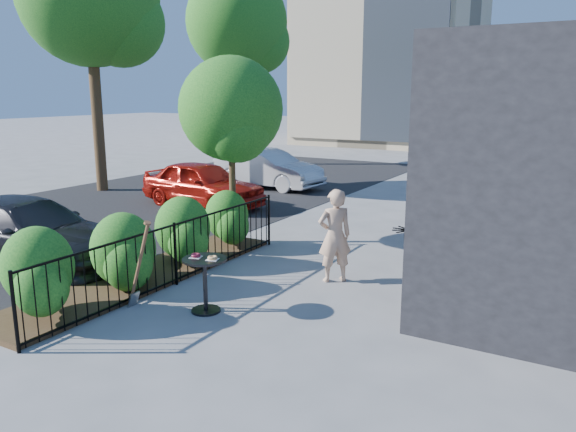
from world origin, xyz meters
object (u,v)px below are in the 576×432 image
Objects in this scene: street_tree_far at (237,29)px; car_silver at (268,169)px; cafe_table at (205,275)px; shovel at (139,269)px; car_red at (203,184)px; woman at (335,236)px; patio_tree at (232,115)px; street_tree_near at (90,5)px; car_darkgrey at (27,232)px.

street_tree_far is 8.31m from car_silver.
street_tree_far is 9.28× the size of cafe_table.
street_tree_far is 5.79× the size of shovel.
woman is at bearing -117.80° from car_red.
shovel is (-2.02, -2.64, -0.19)m from woman.
street_tree_near reaches higher than patio_tree.
street_tree_far reaches higher than car_red.
patio_tree is 4.64m from car_darkgrey.
shovel is at bearing -151.71° from car_silver.
woman is at bearing -22.09° from patio_tree.
shovel is (0.98, -3.86, -2.14)m from patio_tree.
car_red is (4.57, -0.38, -5.26)m from street_tree_near.
car_darkgrey is (-4.43, 0.18, 0.06)m from cafe_table.
car_darkgrey is at bearing -70.26° from street_tree_far.
street_tree_near is 2.09× the size of car_silver.
car_red reaches higher than cafe_table.
car_red is at bearing -77.32° from woman.
cafe_table is 4.44m from car_darkgrey.
car_darkgrey is (5.20, -6.48, -5.28)m from street_tree_near.
street_tree_near is 7.66m from car_silver.
car_silver is 9.86m from car_darkgrey.
shovel is (-0.95, -0.40, 0.05)m from cafe_table.
car_red is 0.89× the size of car_darkgrey.
patio_tree reaches higher than shovel.
patio_tree is 1.02× the size of car_red.
patio_tree is at bearing -126.45° from car_red.
woman reaches higher than car_silver.
shovel reaches higher than car_red.
street_tree_near is at bearing 90.83° from car_red.
patio_tree reaches higher than car_darkgrey.
car_red reaches higher than car_silver.
street_tree_near is at bearing 157.43° from patio_tree.
street_tree_near is 2.14× the size of car_red.
car_darkgrey is at bearing 177.70° from cafe_table.
car_darkgrey is (5.20, -14.48, -5.28)m from street_tree_far.
woman is (10.70, -12.42, -5.10)m from street_tree_far.
street_tree_far is at bearing 12.50° from car_darkgrey.
car_darkgrey is (-5.50, -2.07, -0.19)m from woman.
street_tree_far is at bearing 119.96° from shovel.
shovel is 0.37× the size of car_red.
car_silver is at bearing 112.14° from shovel.
street_tree_far is 17.16m from woman.
cafe_table is at bearing -99.54° from car_darkgrey.
street_tree_near reaches higher than car_silver.
woman is (10.70, -4.42, -5.10)m from street_tree_near.
shovel is at bearing -60.04° from street_tree_far.
shovel reaches higher than cafe_table.
patio_tree is 4.52m from cafe_table.
car_darkgrey is at bearing -51.28° from street_tree_near.
street_tree_near is 12.37m from shovel.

